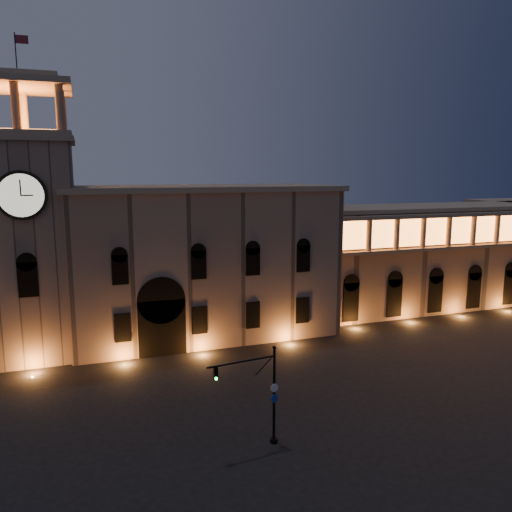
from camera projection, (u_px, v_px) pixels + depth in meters
name	position (u px, v px, depth m)	size (l,w,h in m)	color
ground	(293.00, 412.00, 40.28)	(160.00, 160.00, 0.00)	black
government_building	(204.00, 261.00, 58.61)	(30.80, 12.80, 17.60)	#866B58
clock_tower	(30.00, 237.00, 51.18)	(9.80, 9.80, 32.40)	#866B58
colonnade_wing	(433.00, 255.00, 71.65)	(40.60, 11.50, 14.50)	#816653
traffic_light	(263.00, 395.00, 34.70)	(5.26, 1.05, 7.25)	black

